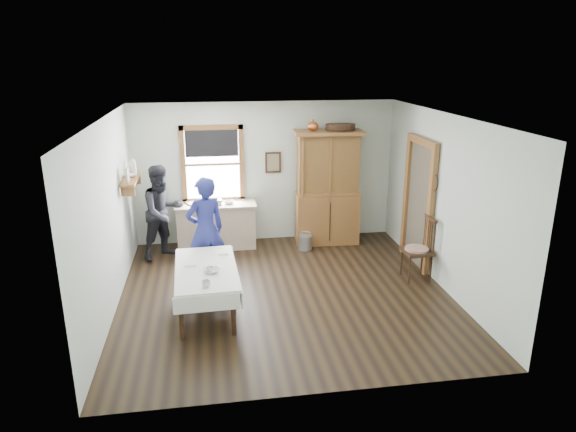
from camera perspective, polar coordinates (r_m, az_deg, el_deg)
The scene contains 20 objects.
room at distance 7.55m, azimuth -0.40°, elevation 0.70°, with size 5.01×5.01×2.70m.
window at distance 9.80m, azimuth -8.39°, elevation 6.18°, with size 1.18×0.07×1.48m.
doorway at distance 9.06m, azimuth 14.34°, elevation 1.80°, with size 0.09×1.14×2.22m.
wall_shelf at distance 9.00m, azimuth -17.05°, elevation 4.17°, with size 0.24×1.00×0.44m.
framed_picture at distance 9.89m, azimuth -1.66°, elevation 5.97°, with size 0.30×0.04×0.40m, color #331E12.
rug_beater at distance 8.44m, azimuth 16.02°, elevation 4.42°, with size 0.27×0.27×0.01m, color black.
work_counter at distance 9.83m, azimuth -7.94°, elevation -1.05°, with size 1.50×0.57×0.86m, color tan.
china_hutch at distance 9.85m, azimuth 4.41°, elevation 3.15°, with size 1.28×0.61×2.19m, color brown.
dining_table at distance 7.49m, azimuth -8.98°, elevation -8.04°, with size 0.88×1.67×0.67m, color white.
spindle_chair at distance 8.60m, azimuth 14.18°, elevation -3.48°, with size 0.49×0.49×1.06m, color #331E12.
pail at distance 9.71m, azimuth 1.95°, elevation -2.93°, with size 0.26×0.26×0.28m, color #9B9DA3.
wicker_basket at distance 10.00m, azimuth 2.03°, elevation -2.50°, with size 0.37×0.26×0.22m, color olive.
woman_blue at distance 8.28m, azimuth -9.13°, elevation -1.98°, with size 0.59×0.39×1.60m, color navy.
figure_dark at distance 9.42m, azimuth -13.71°, elevation 0.07°, with size 0.77×0.60×1.57m, color black.
table_cup_a at distance 6.76m, azimuth -9.09°, elevation -7.44°, with size 0.11×0.11×0.09m, color silver.
table_cup_b at distance 7.17m, azimuth -8.68°, elevation -5.91°, with size 0.09×0.09×0.09m, color silver.
table_bowl at distance 7.17m, azimuth -8.50°, elevation -6.01°, with size 0.24×0.24×0.06m, color silver.
counter_book at distance 9.74m, azimuth -11.21°, elevation 1.33°, with size 0.17×0.23×0.02m, color #70654B.
counter_bowl at distance 9.66m, azimuth -6.59°, elevation 1.53°, with size 0.19×0.19×0.06m, color silver.
shelf_bowl at distance 9.01m, azimuth -17.06°, elevation 4.33°, with size 0.22×0.22×0.05m, color silver.
Camera 1 is at (-1.07, -7.14, 3.56)m, focal length 32.00 mm.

